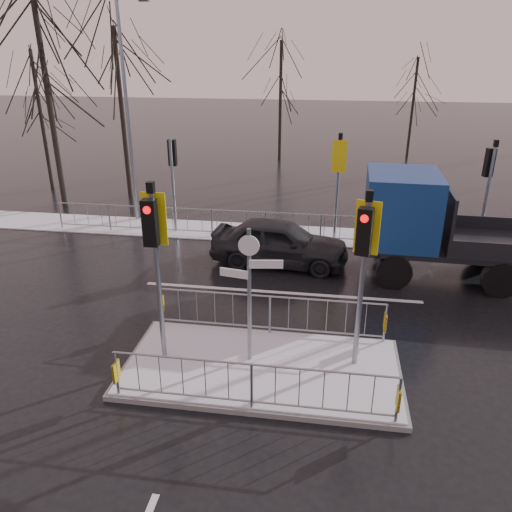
# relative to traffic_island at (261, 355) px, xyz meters

# --- Properties ---
(ground) EXTENTS (120.00, 120.00, 0.00)m
(ground) POSITION_rel_traffic_island_xyz_m (0.01, -0.01, -0.39)
(ground) COLOR black
(ground) RESTS_ON ground
(snow_verge) EXTENTS (30.00, 2.00, 0.04)m
(snow_verge) POSITION_rel_traffic_island_xyz_m (0.01, 8.59, -0.37)
(snow_verge) COLOR silver
(snow_verge) RESTS_ON ground
(lane_markings) EXTENTS (8.00, 11.38, 0.01)m
(lane_markings) POSITION_rel_traffic_island_xyz_m (0.01, -0.34, -0.39)
(lane_markings) COLOR silver
(lane_markings) RESTS_ON ground
(traffic_island) EXTENTS (6.00, 3.04, 4.15)m
(traffic_island) POSITION_rel_traffic_island_xyz_m (0.00, 0.00, 0.00)
(traffic_island) COLOR slate
(traffic_island) RESTS_ON ground
(far_kerb_fixtures) EXTENTS (18.00, 0.65, 3.83)m
(far_kerb_fixtures) POSITION_rel_traffic_island_xyz_m (0.31, 8.08, 0.63)
(far_kerb_fixtures) COLOR gray
(far_kerb_fixtures) RESTS_ON ground
(car_far_lane) EXTENTS (4.53, 2.15, 1.50)m
(car_far_lane) POSITION_rel_traffic_island_xyz_m (-0.24, 5.85, 0.36)
(car_far_lane) COLOR black
(car_far_lane) RESTS_ON ground
(flatbed_truck) EXTENTS (6.94, 2.74, 3.18)m
(flatbed_truck) POSITION_rel_traffic_island_xyz_m (4.37, 5.67, 1.30)
(flatbed_truck) COLOR black
(flatbed_truck) RESTS_ON ground
(tree_near_a) EXTENTS (4.75, 4.75, 8.97)m
(tree_near_a) POSITION_rel_traffic_island_xyz_m (-10.49, 10.99, 5.72)
(tree_near_a) COLOR black
(tree_near_a) RESTS_ON ground
(tree_near_b) EXTENTS (4.00, 4.00, 7.55)m
(tree_near_b) POSITION_rel_traffic_island_xyz_m (-7.99, 12.49, 4.76)
(tree_near_b) COLOR black
(tree_near_b) RESTS_ON ground
(tree_near_c) EXTENTS (3.50, 3.50, 6.61)m
(tree_near_c) POSITION_rel_traffic_island_xyz_m (-12.49, 13.49, 4.11)
(tree_near_c) COLOR black
(tree_near_c) RESTS_ON ground
(tree_far_a) EXTENTS (3.75, 3.75, 7.08)m
(tree_far_a) POSITION_rel_traffic_island_xyz_m (-1.99, 21.99, 4.43)
(tree_far_a) COLOR black
(tree_far_a) RESTS_ON ground
(tree_far_b) EXTENTS (3.25, 3.25, 6.14)m
(tree_far_b) POSITION_rel_traffic_island_xyz_m (6.01, 23.99, 3.79)
(tree_far_b) COLOR black
(tree_far_b) RESTS_ON ground
(street_lamp_left) EXTENTS (1.25, 0.18, 8.20)m
(street_lamp_left) POSITION_rel_traffic_island_xyz_m (-6.42, 9.49, 4.10)
(street_lamp_left) COLOR gray
(street_lamp_left) RESTS_ON ground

